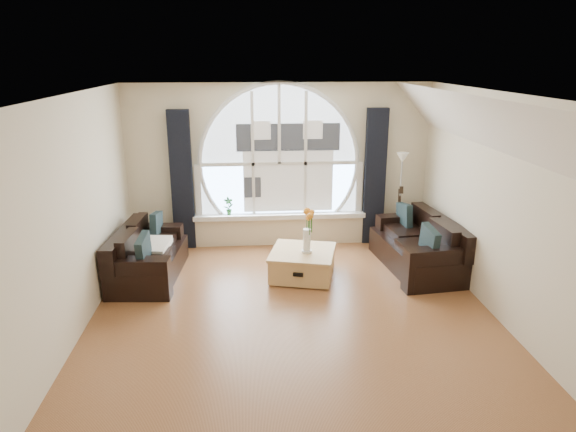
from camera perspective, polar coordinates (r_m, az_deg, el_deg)
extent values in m
cube|color=brown|center=(6.45, 0.65, -11.35)|extent=(5.00, 5.50, 0.01)
cube|color=silver|center=(5.67, 0.75, 13.32)|extent=(5.00, 5.50, 0.01)
cube|color=beige|center=(8.58, -0.99, 5.60)|extent=(5.00, 0.01, 2.70)
cube|color=beige|center=(3.41, 5.03, -13.55)|extent=(5.00, 0.01, 2.70)
cube|color=beige|center=(6.22, -22.90, -0.38)|extent=(0.01, 5.50, 2.70)
cube|color=beige|center=(6.63, 22.76, 0.68)|extent=(0.01, 5.50, 2.70)
cube|color=silver|center=(6.30, 21.36, 9.37)|extent=(0.92, 5.50, 0.72)
cube|color=silver|center=(8.50, -0.99, 7.37)|extent=(2.60, 0.06, 2.15)
cube|color=white|center=(8.69, -0.92, 0.03)|extent=(2.90, 0.22, 0.08)
cube|color=white|center=(8.47, -0.97, 7.34)|extent=(2.76, 0.08, 2.15)
cube|color=silver|center=(8.52, 0.04, 6.54)|extent=(1.70, 0.02, 1.50)
cube|color=black|center=(8.56, -11.71, 3.83)|extent=(0.35, 0.12, 2.30)
cube|color=black|center=(8.75, 9.61, 4.25)|extent=(0.35, 0.12, 2.30)
cube|color=black|center=(7.70, -15.27, -3.79)|extent=(0.95, 1.71, 0.73)
cube|color=black|center=(7.99, 14.24, -2.93)|extent=(1.09, 1.87, 0.79)
cube|color=tan|center=(7.51, 1.63, -5.18)|extent=(1.09, 1.09, 0.44)
cube|color=silver|center=(7.61, -15.17, -3.23)|extent=(0.61, 0.61, 0.10)
cube|color=white|center=(7.27, 2.12, -1.16)|extent=(0.24, 0.24, 0.70)
cube|color=#B2B2B2|center=(8.75, 12.29, 1.72)|extent=(0.24, 0.24, 1.60)
cube|color=brown|center=(8.84, 12.08, 0.08)|extent=(0.39, 0.29, 1.06)
imported|color=#1E6023|center=(8.63, -6.62, 1.11)|extent=(0.19, 0.16, 0.30)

